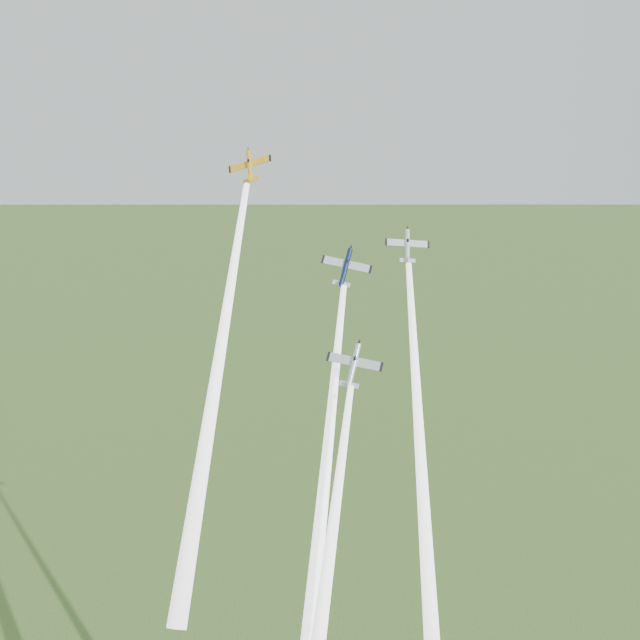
{
  "coord_description": "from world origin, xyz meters",
  "views": [
    {
      "loc": [
        6.18,
        -124.13,
        124.33
      ],
      "look_at": [
        0.0,
        -6.0,
        92.0
      ],
      "focal_mm": 45.0,
      "sensor_mm": 36.0,
      "label": 1
    }
  ],
  "objects_px": {
    "plane_yellow": "(250,166)",
    "plane_navy": "(346,267)",
    "plane_silver_right": "(407,246)",
    "plane_silver_low": "(354,365)"
  },
  "relations": [
    {
      "from": "plane_yellow",
      "to": "plane_navy",
      "type": "distance_m",
      "value": 21.74
    },
    {
      "from": "plane_navy",
      "to": "plane_silver_low",
      "type": "xyz_separation_m",
      "value": [
        1.55,
        -13.61,
        -11.83
      ]
    },
    {
      "from": "plane_silver_low",
      "to": "plane_navy",
      "type": "bearing_deg",
      "value": 107.11
    },
    {
      "from": "plane_yellow",
      "to": "plane_silver_low",
      "type": "height_order",
      "value": "plane_yellow"
    },
    {
      "from": "plane_navy",
      "to": "plane_silver_low",
      "type": "height_order",
      "value": "plane_navy"
    },
    {
      "from": "plane_yellow",
      "to": "plane_silver_low",
      "type": "bearing_deg",
      "value": -30.71
    },
    {
      "from": "plane_silver_right",
      "to": "plane_silver_low",
      "type": "relative_size",
      "value": 0.87
    },
    {
      "from": "plane_navy",
      "to": "plane_silver_right",
      "type": "bearing_deg",
      "value": 29.32
    },
    {
      "from": "plane_yellow",
      "to": "plane_silver_low",
      "type": "relative_size",
      "value": 0.84
    },
    {
      "from": "plane_yellow",
      "to": "plane_silver_low",
      "type": "distance_m",
      "value": 34.77
    }
  ]
}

